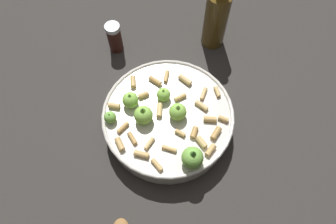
{
  "coord_description": "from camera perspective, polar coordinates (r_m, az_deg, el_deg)",
  "views": [
    {
      "loc": [
        -0.07,
        -0.3,
        0.66
      ],
      "look_at": [
        0.0,
        0.0,
        0.07
      ],
      "focal_mm": 32.73,
      "sensor_mm": 36.0,
      "label": 1
    }
  ],
  "objects": [
    {
      "name": "ground_plane",
      "position": [
        0.73,
        0.0,
        -2.43
      ],
      "size": [
        2.4,
        2.4,
        0.0
      ],
      "primitive_type": "plane",
      "color": "#2D2B28"
    },
    {
      "name": "cooking_pan",
      "position": [
        0.69,
        -0.06,
        -1.32
      ],
      "size": [
        0.29,
        0.29,
        0.11
      ],
      "color": "beige",
      "rests_on": "ground"
    },
    {
      "name": "pepper_shaker",
      "position": [
        0.83,
        -9.93,
        13.51
      ],
      "size": [
        0.04,
        0.04,
        0.09
      ],
      "color": "#33140F",
      "rests_on": "ground"
    },
    {
      "name": "olive_oil_bottle",
      "position": [
        0.81,
        8.94,
        16.89
      ],
      "size": [
        0.06,
        0.06,
        0.21
      ],
      "color": "#4C3814",
      "rests_on": "ground"
    }
  ]
}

